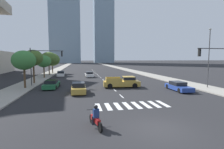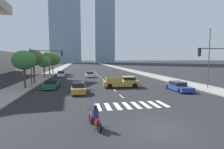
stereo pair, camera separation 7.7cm
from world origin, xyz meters
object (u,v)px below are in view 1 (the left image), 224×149
at_px(street_tree_second, 33,58).
at_px(street_tree_fourth, 49,59).
at_px(pickup_truck, 123,82).
at_px(traffic_signal_near, 218,61).
at_px(traffic_signal_far, 43,60).
at_px(street_tree_third, 44,61).
at_px(sedan_white_4, 61,74).
at_px(street_tree_fifth, 52,60).
at_px(sedan_gold_0, 79,88).
at_px(street_lamp_east, 209,54).
at_px(motorcycle_lead, 96,119).
at_px(sedan_blue_3, 178,86).
at_px(street_tree_nearest, 24,60).
at_px(sedan_white_2, 89,75).
at_px(sedan_green_1, 52,84).

xyz_separation_m(street_tree_second, street_tree_fourth, (-0.00, 15.26, -0.14)).
height_order(pickup_truck, traffic_signal_near, traffic_signal_near).
relative_size(traffic_signal_far, street_tree_third, 1.17).
bearing_deg(traffic_signal_near, sedan_white_4, -52.67).
relative_size(street_tree_third, street_tree_fifth, 0.86).
distance_m(street_tree_fourth, street_tree_fifth, 5.66).
xyz_separation_m(pickup_truck, sedan_white_4, (-11.09, 18.59, -0.20)).
bearing_deg(sedan_gold_0, street_tree_fifth, 13.88).
height_order(traffic_signal_near, street_tree_fifth, street_tree_fifth).
relative_size(sedan_gold_0, traffic_signal_far, 0.78).
bearing_deg(street_lamp_east, street_tree_third, 145.04).
relative_size(motorcycle_lead, sedan_blue_3, 0.46).
bearing_deg(traffic_signal_far, sedan_white_4, 86.21).
xyz_separation_m(sedan_gold_0, street_tree_nearest, (-7.69, 4.47, 3.51)).
distance_m(traffic_signal_far, street_tree_fifth, 24.18).
bearing_deg(street_tree_second, sedan_gold_0, -51.28).
distance_m(pickup_truck, traffic_signal_far, 13.02).
distance_m(motorcycle_lead, street_lamp_east, 21.36).
bearing_deg(sedan_white_2, street_lamp_east, -142.31).
bearing_deg(street_tree_nearest, street_tree_fifth, 90.00).
bearing_deg(sedan_white_4, sedan_green_1, 178.09).
xyz_separation_m(sedan_green_1, sedan_blue_3, (17.43, -5.20, -0.01)).
distance_m(motorcycle_lead, sedan_green_1, 16.58).
bearing_deg(pickup_truck, street_tree_fifth, 122.30).
distance_m(traffic_signal_far, street_lamp_east, 24.97).
bearing_deg(traffic_signal_near, pickup_truck, -41.00).
relative_size(sedan_white_4, street_tree_third, 0.86).
height_order(sedan_white_4, street_tree_third, street_tree_third).
xyz_separation_m(sedan_blue_3, sedan_white_4, (-17.89, 22.53, 0.04)).
xyz_separation_m(sedan_gold_0, sedan_blue_3, (13.48, -0.93, -0.06)).
relative_size(street_tree_nearest, street_tree_second, 0.94).
distance_m(pickup_truck, sedan_white_4, 21.65).
relative_size(sedan_blue_3, street_tree_second, 0.83).
xyz_separation_m(sedan_gold_0, sedan_green_1, (-3.95, 4.27, -0.05)).
relative_size(pickup_truck, street_tree_nearest, 1.04).
xyz_separation_m(traffic_signal_far, street_tree_third, (-2.27, 11.83, -0.43)).
xyz_separation_m(pickup_truck, street_tree_second, (-14.36, 6.58, 3.69)).
xyz_separation_m(sedan_white_4, street_tree_fourth, (-3.27, 3.24, 3.75)).
bearing_deg(sedan_white_4, street_tree_fifth, 16.79).
bearing_deg(street_tree_nearest, sedan_blue_3, -14.31).
height_order(sedan_green_1, traffic_signal_far, traffic_signal_far).
xyz_separation_m(street_tree_nearest, street_tree_third, (0.00, 13.78, -0.35)).
xyz_separation_m(sedan_white_2, street_tree_nearest, (-10.05, -14.29, 3.54)).
relative_size(sedan_blue_3, street_tree_fourth, 0.80).
relative_size(sedan_gold_0, sedan_green_1, 0.94).
xyz_separation_m(motorcycle_lead, traffic_signal_far, (-6.54, 17.93, 3.63)).
relative_size(sedan_white_4, street_lamp_east, 0.50).
xyz_separation_m(pickup_truck, street_lamp_east, (11.98, -3.18, 4.22)).
height_order(street_tree_nearest, street_tree_second, street_tree_second).
xyz_separation_m(motorcycle_lead, sedan_blue_3, (12.36, 10.59, -0.01)).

